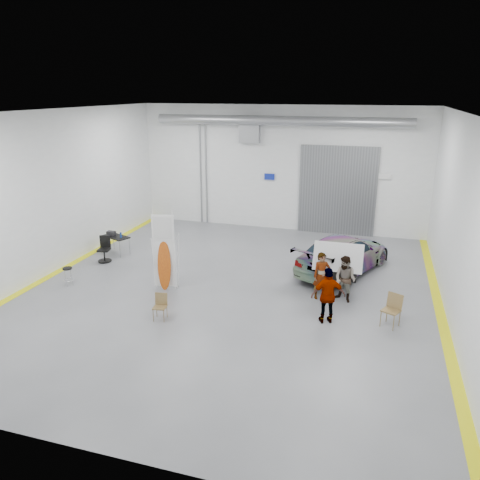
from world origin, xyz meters
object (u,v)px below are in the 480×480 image
(person_a, at_px, (322,276))
(folding_chair_far, at_px, (390,317))
(sedan_car, at_px, (343,254))
(office_chair, at_px, (105,251))
(shop_stool, at_px, (68,277))
(work_table, at_px, (115,236))
(surfboard_display, at_px, (163,258))
(folding_chair_near, at_px, (160,312))
(person_c, at_px, (328,296))
(person_b, at_px, (345,279))

(person_a, height_order, folding_chair_far, person_a)
(sedan_car, relative_size, office_chair, 4.70)
(shop_stool, distance_m, work_table, 3.60)
(surfboard_display, height_order, office_chair, surfboard_display)
(folding_chair_far, bearing_deg, office_chair, -166.65)
(folding_chair_near, bearing_deg, surfboard_display, 104.08)
(office_chair, bearing_deg, person_a, -18.28)
(person_a, xyz_separation_m, folding_chair_far, (2.21, -1.36, -0.49))
(person_c, bearing_deg, shop_stool, -21.28)
(person_c, distance_m, surfboard_display, 5.79)
(work_table, bearing_deg, folding_chair_near, -47.79)
(person_b, xyz_separation_m, folding_chair_near, (-5.22, -2.93, -0.53))
(folding_chair_far, bearing_deg, person_a, 173.94)
(folding_chair_near, height_order, work_table, work_table)
(sedan_car, height_order, person_a, person_a)
(sedan_car, height_order, shop_stool, sedan_car)
(sedan_car, bearing_deg, folding_chair_far, 136.58)
(sedan_car, bearing_deg, work_table, 27.75)
(person_b, xyz_separation_m, person_c, (-0.37, -1.65, 0.09))
(person_c, relative_size, folding_chair_far, 1.77)
(sedan_car, distance_m, person_c, 4.38)
(person_c, xyz_separation_m, folding_chair_near, (-4.86, -1.28, -0.62))
(person_a, height_order, folding_chair_near, person_a)
(person_a, xyz_separation_m, surfboard_display, (-5.33, -0.81, 0.35))
(folding_chair_far, bearing_deg, surfboard_display, -158.61)
(folding_chair_near, height_order, folding_chair_far, folding_chair_far)
(folding_chair_far, bearing_deg, work_table, -171.35)
(shop_stool, relative_size, work_table, 0.51)
(sedan_car, relative_size, work_table, 3.61)
(person_b, distance_m, folding_chair_near, 6.01)
(person_c, bearing_deg, folding_chair_near, -5.76)
(person_b, distance_m, shop_stool, 9.62)
(folding_chair_far, bearing_deg, folding_chair_near, -141.19)
(person_b, xyz_separation_m, shop_stool, (-9.49, -1.53, -0.44))
(person_b, xyz_separation_m, office_chair, (-9.61, 1.03, -0.32))
(person_a, relative_size, shop_stool, 2.37)
(sedan_car, relative_size, folding_chair_near, 6.02)
(person_c, relative_size, office_chair, 1.69)
(shop_stool, bearing_deg, folding_chair_near, -18.21)
(person_b, relative_size, shop_stool, 2.29)
(sedan_car, height_order, person_c, person_c)
(folding_chair_near, relative_size, work_table, 0.60)
(person_b, relative_size, person_c, 0.89)
(office_chair, bearing_deg, person_c, -27.83)
(person_c, relative_size, surfboard_display, 0.61)
(work_table, xyz_separation_m, office_chair, (0.13, -1.01, -0.30))
(sedan_car, xyz_separation_m, person_c, (-0.09, -4.37, 0.17))
(surfboard_display, distance_m, folding_chair_far, 7.61)
(surfboard_display, bearing_deg, person_a, -0.03)
(folding_chair_near, height_order, office_chair, office_chair)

